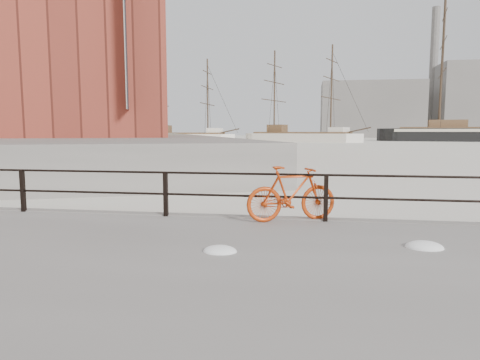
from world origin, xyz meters
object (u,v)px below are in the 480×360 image
at_px(schooner_mid, 301,142).
at_px(schooner_left, 184,142).
at_px(workboat_far, 86,147).
at_px(bicycle, 292,194).
at_px(workboat_near, 62,153).

relative_size(schooner_mid, schooner_left, 1.17).
bearing_deg(workboat_far, schooner_left, 71.91).
height_order(bicycle, schooner_mid, schooner_mid).
bearing_deg(bicycle, workboat_near, 106.17).
height_order(bicycle, workboat_far, workboat_far).
relative_size(workboat_near, workboat_far, 1.07).
relative_size(bicycle, workboat_near, 0.18).
distance_m(bicycle, schooner_left, 81.36).
bearing_deg(schooner_left, workboat_far, -94.42).
bearing_deg(bicycle, schooner_left, 86.14).
height_order(bicycle, schooner_left, schooner_left).
height_order(workboat_near, workboat_far, same).
distance_m(schooner_left, workboat_near, 46.01).
height_order(bicycle, workboat_near, workboat_near).
relative_size(schooner_mid, workboat_far, 2.64).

